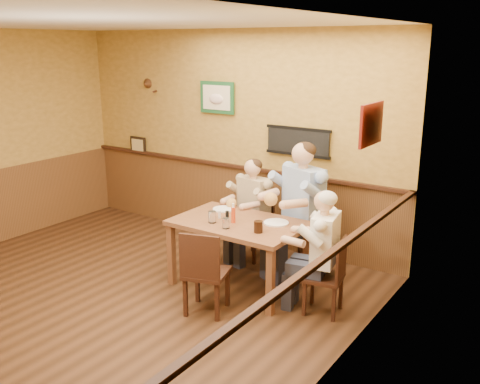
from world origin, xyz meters
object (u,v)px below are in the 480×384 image
(pepper_shaker, at_px, (227,215))
(chair_near_side, at_px, (207,271))
(chair_back_left, at_px, (254,227))
(cola_tumbler, at_px, (258,227))
(dining_table, at_px, (239,229))
(diner_blue_polo, at_px, (303,216))
(chair_right_end, at_px, (324,275))
(chair_back_right, at_px, (302,233))
(diner_tan_shirt, at_px, (254,214))
(hot_sauce_bottle, at_px, (233,214))
(water_glass_left, at_px, (212,217))
(salt_shaker, at_px, (220,214))
(diner_white_elder, at_px, (324,259))
(water_glass_mid, at_px, (226,223))

(pepper_shaker, bearing_deg, chair_near_side, -71.92)
(chair_back_left, bearing_deg, cola_tumbler, -44.87)
(dining_table, height_order, diner_blue_polo, diner_blue_polo)
(chair_right_end, xyz_separation_m, cola_tumbler, (-0.69, -0.13, 0.41))
(dining_table, xyz_separation_m, chair_back_right, (0.42, 0.69, -0.17))
(chair_back_left, height_order, diner_tan_shirt, diner_tan_shirt)
(dining_table, relative_size, pepper_shaker, 14.74)
(hot_sauce_bottle, bearing_deg, chair_near_side, -80.68)
(hot_sauce_bottle, bearing_deg, diner_blue_polo, 59.33)
(chair_near_side, height_order, hot_sauce_bottle, hot_sauce_bottle)
(chair_back_right, xyz_separation_m, diner_blue_polo, (0.00, 0.00, 0.21))
(water_glass_left, bearing_deg, chair_right_end, 6.93)
(diner_blue_polo, distance_m, salt_shaker, 0.98)
(chair_right_end, distance_m, diner_white_elder, 0.17)
(salt_shaker, bearing_deg, dining_table, 5.55)
(chair_near_side, relative_size, diner_tan_shirt, 0.77)
(chair_back_right, bearing_deg, chair_near_side, -82.71)
(dining_table, height_order, diner_white_elder, diner_white_elder)
(water_glass_mid, xyz_separation_m, hot_sauce_bottle, (-0.04, 0.20, 0.04))
(chair_right_end, distance_m, hot_sauce_bottle, 1.16)
(chair_right_end, xyz_separation_m, diner_blue_polo, (-0.62, 0.74, 0.30))
(water_glass_mid, relative_size, salt_shaker, 1.35)
(chair_near_side, distance_m, water_glass_mid, 0.56)
(chair_right_end, distance_m, chair_near_side, 1.16)
(chair_back_left, height_order, chair_right_end, chair_back_left)
(dining_table, distance_m, chair_back_left, 0.86)
(diner_blue_polo, relative_size, cola_tumbler, 11.62)
(chair_back_right, relative_size, chair_right_end, 1.24)
(chair_right_end, height_order, cola_tumbler, cola_tumbler)
(chair_right_end, height_order, water_glass_left, water_glass_left)
(diner_blue_polo, bearing_deg, chair_right_end, -28.23)
(cola_tumbler, bearing_deg, water_glass_mid, -165.88)
(dining_table, distance_m, chair_back_right, 0.83)
(water_glass_left, xyz_separation_m, hot_sauce_bottle, (0.18, 0.13, 0.03))
(chair_near_side, xyz_separation_m, hot_sauce_bottle, (-0.10, 0.62, 0.41))
(diner_white_elder, bearing_deg, cola_tumbler, -89.64)
(dining_table, height_order, water_glass_left, water_glass_left)
(diner_blue_polo, distance_m, pepper_shaker, 0.91)
(diner_blue_polo, xyz_separation_m, hot_sauce_bottle, (-0.45, -0.76, 0.15))
(chair_back_right, relative_size, hot_sauce_bottle, 5.12)
(dining_table, height_order, hot_sauce_bottle, hot_sauce_bottle)
(diner_white_elder, height_order, hot_sauce_bottle, diner_white_elder)
(dining_table, xyz_separation_m, diner_white_elder, (1.05, -0.04, -0.09))
(chair_back_left, relative_size, hot_sauce_bottle, 4.18)
(diner_blue_polo, bearing_deg, chair_back_right, 0.00)
(chair_back_right, distance_m, diner_white_elder, 0.97)
(chair_back_left, xyz_separation_m, water_glass_left, (0.08, -0.96, 0.41))
(chair_back_left, height_order, cola_tumbler, cola_tumbler)
(chair_right_end, distance_m, cola_tumbler, 0.81)
(dining_table, xyz_separation_m, chair_right_end, (1.05, -0.04, -0.26))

